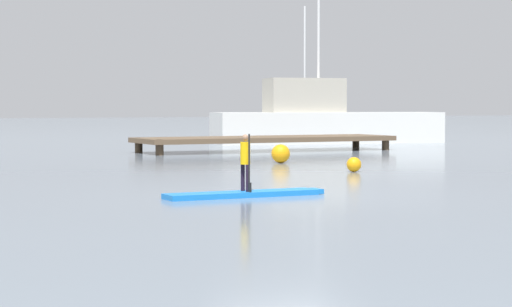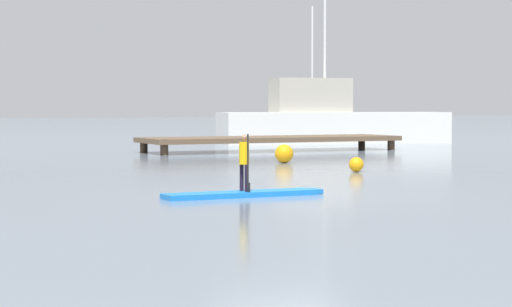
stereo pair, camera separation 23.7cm
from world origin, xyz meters
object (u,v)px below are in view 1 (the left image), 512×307
(fishing_boat_white_large, at_px, (323,121))
(mooring_buoy_near, at_px, (281,154))
(paddleboard_near, at_px, (245,194))
(paddler_child_solo, at_px, (246,160))
(mooring_buoy_mid, at_px, (354,164))
(motor_boat_small_navy, at_px, (300,120))

(fishing_boat_white_large, relative_size, mooring_buoy_near, 19.23)
(paddleboard_near, distance_m, paddler_child_solo, 0.65)
(paddler_child_solo, distance_m, mooring_buoy_near, 10.76)
(paddleboard_near, height_order, fishing_boat_white_large, fishing_boat_white_large)
(paddler_child_solo, relative_size, mooring_buoy_mid, 2.83)
(motor_boat_small_navy, bearing_deg, fishing_boat_white_large, -114.59)
(fishing_boat_white_large, distance_m, mooring_buoy_mid, 19.18)
(paddler_child_solo, bearing_deg, mooring_buoy_mid, 41.92)
(paddleboard_near, relative_size, paddler_child_solo, 2.93)
(fishing_boat_white_large, bearing_deg, mooring_buoy_mid, -117.90)
(mooring_buoy_near, relative_size, mooring_buoy_mid, 1.46)
(fishing_boat_white_large, height_order, mooring_buoy_near, fishing_boat_white_large)
(paddleboard_near, distance_m, mooring_buoy_near, 10.75)
(paddler_child_solo, xyz_separation_m, motor_boat_small_navy, (20.35, 34.74, 0.19))
(paddler_child_solo, distance_m, fishing_boat_white_large, 26.21)
(fishing_boat_white_large, xyz_separation_m, mooring_buoy_mid, (-8.97, -16.94, -0.82))
(paddler_child_solo, distance_m, motor_boat_small_navy, 40.26)
(fishing_boat_white_large, relative_size, motor_boat_small_navy, 1.36)
(mooring_buoy_near, bearing_deg, fishing_boat_white_large, 55.02)
(motor_boat_small_navy, relative_size, mooring_buoy_near, 14.11)
(paddleboard_near, xyz_separation_m, motor_boat_small_navy, (20.35, 34.73, 0.83))
(motor_boat_small_navy, bearing_deg, mooring_buoy_near, -120.02)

